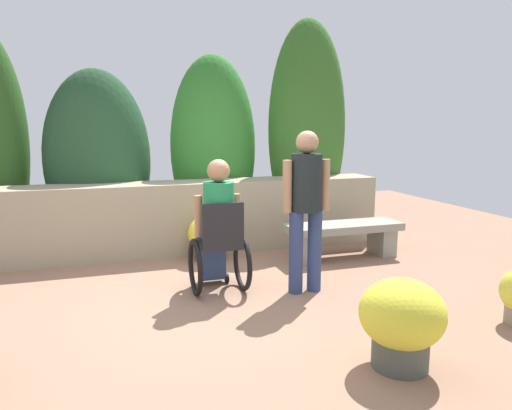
# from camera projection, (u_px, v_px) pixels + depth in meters

# --- Properties ---
(ground_plane) EXTENTS (12.31, 12.31, 0.00)m
(ground_plane) POSITION_uv_depth(u_px,v_px,m) (195.00, 304.00, 4.46)
(ground_plane) COLOR #906A54
(stone_retaining_wall) EXTENTS (5.79, 0.58, 0.92)m
(stone_retaining_wall) POSITION_uv_depth(u_px,v_px,m) (166.00, 218.00, 6.17)
(stone_retaining_wall) COLOR tan
(stone_retaining_wall) RESTS_ON ground
(hedge_backdrop) EXTENTS (5.43, 1.04, 3.18)m
(hedge_backdrop) POSITION_uv_depth(u_px,v_px,m) (175.00, 144.00, 6.71)
(hedge_backdrop) COLOR #28511E
(hedge_backdrop) RESTS_ON ground
(stone_bench) EXTENTS (1.47, 0.47, 0.44)m
(stone_bench) POSITION_uv_depth(u_px,v_px,m) (344.00, 235.00, 5.98)
(stone_bench) COLOR gray
(stone_bench) RESTS_ON ground
(person_in_wheelchair) EXTENTS (0.53, 0.66, 1.33)m
(person_in_wheelchair) POSITION_uv_depth(u_px,v_px,m) (218.00, 231.00, 4.71)
(person_in_wheelchair) COLOR black
(person_in_wheelchair) RESTS_ON ground
(person_standing_companion) EXTENTS (0.49, 0.30, 1.60)m
(person_standing_companion) POSITION_uv_depth(u_px,v_px,m) (306.00, 201.00, 4.65)
(person_standing_companion) COLOR navy
(person_standing_companion) RESTS_ON ground
(flower_pot_terracotta_by_wall) EXTENTS (0.49, 0.49, 0.57)m
(flower_pot_terracotta_by_wall) POSITION_uv_depth(u_px,v_px,m) (208.00, 237.00, 5.85)
(flower_pot_terracotta_by_wall) COLOR #5A4E58
(flower_pot_terracotta_by_wall) RESTS_ON ground
(flower_pot_small_foreground) EXTENTS (0.58, 0.58, 0.63)m
(flower_pot_small_foreground) POSITION_uv_depth(u_px,v_px,m) (402.00, 321.00, 3.26)
(flower_pot_small_foreground) COLOR #474E44
(flower_pot_small_foreground) RESTS_ON ground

